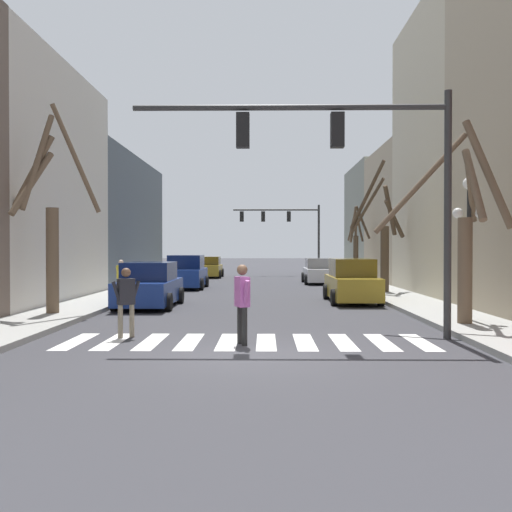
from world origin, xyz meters
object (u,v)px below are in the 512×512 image
(car_driving_away_lane, at_px, (352,282))
(car_parked_right_far, at_px, (149,286))
(traffic_signal_near, at_px, (352,157))
(car_parked_left_mid, at_px, (208,268))
(street_tree_right_near, at_px, (466,230))
(traffic_signal_far, at_px, (286,223))
(car_parked_left_far, at_px, (320,272))
(car_parked_right_near, at_px, (186,273))
(pedestrian_crossing_street, at_px, (121,274))
(street_tree_left_near, at_px, (356,243))
(pedestrian_on_right_sidewalk, at_px, (242,297))
(street_tree_left_mid, at_px, (383,236))
(street_lamp_right_corner, at_px, (469,219))
(street_tree_right_far, at_px, (49,221))
(pedestrian_near_right_corner, at_px, (126,296))

(car_driving_away_lane, bearing_deg, car_parked_right_far, 104.73)
(traffic_signal_near, height_order, car_parked_left_mid, traffic_signal_near)
(street_tree_right_near, bearing_deg, traffic_signal_far, 96.54)
(car_parked_left_mid, distance_m, car_parked_left_far, 10.79)
(car_driving_away_lane, bearing_deg, car_parked_left_far, 0.32)
(car_parked_right_far, xyz_separation_m, car_parked_left_far, (7.78, 15.09, -0.04))
(car_parked_right_near, xyz_separation_m, pedestrian_crossing_street, (-1.96, -6.74, 0.22))
(car_parked_right_far, bearing_deg, street_tree_left_near, -32.67)
(car_parked_left_far, distance_m, car_driving_away_lane, 13.02)
(pedestrian_on_right_sidewalk, relative_size, street_tree_left_mid, 0.29)
(street_lamp_right_corner, distance_m, car_parked_left_far, 20.39)
(traffic_signal_far, distance_m, pedestrian_on_right_sidewalk, 35.60)
(car_driving_away_lane, bearing_deg, street_tree_right_far, 118.40)
(street_tree_right_far, bearing_deg, car_parked_right_near, 79.73)
(street_tree_left_mid, bearing_deg, car_parked_right_far, -147.45)
(pedestrian_crossing_street, distance_m, street_tree_right_near, 15.21)
(street_tree_left_mid, relative_size, street_tree_right_far, 0.94)
(car_parked_left_mid, distance_m, pedestrian_near_right_corner, 30.26)
(traffic_signal_far, height_order, car_parked_right_near, traffic_signal_far)
(street_tree_left_near, bearing_deg, car_parked_left_far, -163.12)
(car_parked_left_mid, bearing_deg, street_tree_left_near, -123.92)
(car_parked_right_far, height_order, pedestrian_near_right_corner, pedestrian_near_right_corner)
(pedestrian_near_right_corner, bearing_deg, street_tree_right_far, 95.83)
(car_parked_right_far, height_order, pedestrian_on_right_sidewalk, pedestrian_on_right_sidewalk)
(car_driving_away_lane, bearing_deg, street_tree_left_near, -9.41)
(pedestrian_crossing_street, xyz_separation_m, street_tree_left_mid, (11.88, 2.75, 1.72))
(pedestrian_on_right_sidewalk, xyz_separation_m, street_tree_right_far, (-6.29, 5.14, 1.97))
(pedestrian_near_right_corner, xyz_separation_m, street_tree_left_near, (9.22, 23.46, 1.49))
(traffic_signal_near, height_order, street_tree_right_near, traffic_signal_near)
(street_tree_right_near, bearing_deg, car_parked_left_far, 95.42)
(pedestrian_on_right_sidewalk, bearing_deg, pedestrian_near_right_corner, 49.28)
(traffic_signal_near, bearing_deg, pedestrian_crossing_street, 126.32)
(traffic_signal_near, distance_m, car_parked_left_mid, 31.25)
(pedestrian_crossing_street, xyz_separation_m, street_tree_right_near, (11.72, -9.56, 1.64))
(car_driving_away_lane, distance_m, street_tree_left_near, 14.02)
(street_tree_left_mid, xyz_separation_m, street_tree_right_near, (-0.17, -12.31, -0.09))
(street_tree_left_mid, height_order, street_tree_right_far, street_tree_right_far)
(traffic_signal_near, relative_size, traffic_signal_far, 1.09)
(street_tree_right_far, xyz_separation_m, street_tree_left_near, (12.63, 19.33, -0.54))
(car_parked_left_mid, height_order, car_parked_right_near, car_parked_right_near)
(car_parked_left_far, height_order, pedestrian_near_right_corner, pedestrian_near_right_corner)
(car_parked_left_far, distance_m, pedestrian_near_right_corner, 23.76)
(traffic_signal_near, height_order, street_lamp_right_corner, traffic_signal_near)
(car_parked_left_mid, bearing_deg, car_driving_away_lane, -159.14)
(street_tree_right_far, bearing_deg, street_tree_right_near, -11.20)
(street_lamp_right_corner, bearing_deg, street_tree_left_near, 90.12)
(car_parked_left_far, height_order, street_tree_left_mid, street_tree_left_mid)
(traffic_signal_near, bearing_deg, car_parked_left_far, 86.60)
(car_parked_right_near, distance_m, car_parked_right_far, 10.34)
(pedestrian_crossing_street, xyz_separation_m, street_tree_right_far, (-0.56, -7.13, 1.98))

